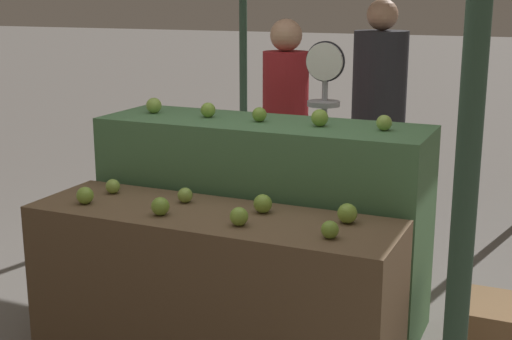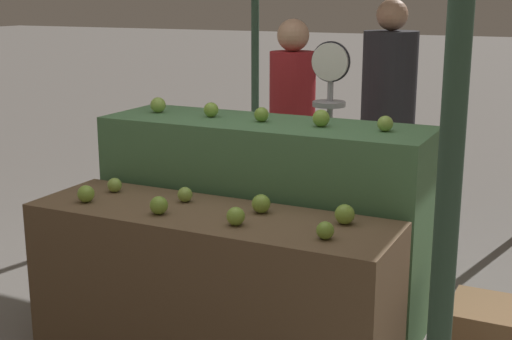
% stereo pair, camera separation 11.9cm
% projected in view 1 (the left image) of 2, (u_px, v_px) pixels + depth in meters
% --- Properties ---
extents(display_counter_front, '(1.77, 0.55, 0.76)m').
position_uv_depth(display_counter_front, '(212.00, 290.00, 3.40)').
color(display_counter_front, brown).
rests_on(display_counter_front, ground_plane).
extents(display_counter_back, '(1.77, 0.55, 1.10)m').
position_uv_depth(display_counter_back, '(262.00, 221.00, 3.89)').
color(display_counter_back, '#4C7A4C').
rests_on(display_counter_back, ground_plane).
extents(apple_front_0, '(0.08, 0.08, 0.08)m').
position_uv_depth(apple_front_0, '(85.00, 195.00, 3.45)').
color(apple_front_0, '#84AD3D').
rests_on(apple_front_0, display_counter_front).
extents(apple_front_1, '(0.09, 0.09, 0.09)m').
position_uv_depth(apple_front_1, '(160.00, 206.00, 3.27)').
color(apple_front_1, '#7AA338').
rests_on(apple_front_1, display_counter_front).
extents(apple_front_2, '(0.08, 0.08, 0.08)m').
position_uv_depth(apple_front_2, '(239.00, 216.00, 3.13)').
color(apple_front_2, '#84AD3D').
rests_on(apple_front_2, display_counter_front).
extents(apple_front_3, '(0.08, 0.08, 0.08)m').
position_uv_depth(apple_front_3, '(330.00, 230.00, 2.96)').
color(apple_front_3, '#7AA338').
rests_on(apple_front_3, display_counter_front).
extents(apple_front_4, '(0.07, 0.07, 0.07)m').
position_uv_depth(apple_front_4, '(113.00, 186.00, 3.63)').
color(apple_front_4, '#8EB247').
rests_on(apple_front_4, display_counter_front).
extents(apple_front_5, '(0.07, 0.07, 0.07)m').
position_uv_depth(apple_front_5, '(185.00, 195.00, 3.47)').
color(apple_front_5, '#8EB247').
rests_on(apple_front_5, display_counter_front).
extents(apple_front_6, '(0.09, 0.09, 0.09)m').
position_uv_depth(apple_front_6, '(263.00, 204.00, 3.31)').
color(apple_front_6, '#84AD3D').
rests_on(apple_front_6, display_counter_front).
extents(apple_front_7, '(0.09, 0.09, 0.09)m').
position_uv_depth(apple_front_7, '(347.00, 213.00, 3.16)').
color(apple_front_7, '#84AD3D').
rests_on(apple_front_7, display_counter_front).
extents(apple_back_0, '(0.09, 0.09, 0.09)m').
position_uv_depth(apple_back_0, '(154.00, 105.00, 4.02)').
color(apple_back_0, '#8EB247').
rests_on(apple_back_0, display_counter_back).
extents(apple_back_1, '(0.08, 0.08, 0.08)m').
position_uv_depth(apple_back_1, '(208.00, 110.00, 3.88)').
color(apple_back_1, '#84AD3D').
rests_on(apple_back_1, display_counter_back).
extents(apple_back_2, '(0.08, 0.08, 0.08)m').
position_uv_depth(apple_back_2, '(259.00, 114.00, 3.75)').
color(apple_back_2, '#7AA338').
rests_on(apple_back_2, display_counter_back).
extents(apple_back_3, '(0.09, 0.09, 0.09)m').
position_uv_depth(apple_back_3, '(320.00, 118.00, 3.62)').
color(apple_back_3, '#84AD3D').
rests_on(apple_back_3, display_counter_back).
extents(apple_back_4, '(0.08, 0.08, 0.08)m').
position_uv_depth(apple_back_4, '(384.00, 123.00, 3.50)').
color(apple_back_4, '#8EB247').
rests_on(apple_back_4, display_counter_back).
extents(produce_scale, '(0.24, 0.20, 1.48)m').
position_uv_depth(produce_scale, '(324.00, 111.00, 4.34)').
color(produce_scale, '#99999E').
rests_on(produce_scale, ground_plane).
extents(person_vendor_at_scale, '(0.36, 0.36, 1.60)m').
position_uv_depth(person_vendor_at_scale, '(285.00, 120.00, 4.75)').
color(person_vendor_at_scale, '#2D2D38').
rests_on(person_vendor_at_scale, ground_plane).
extents(person_customer_left, '(0.49, 0.49, 1.73)m').
position_uv_depth(person_customer_left, '(379.00, 101.00, 5.28)').
color(person_customer_left, '#2D2D38').
rests_on(person_customer_left, ground_plane).
extents(wooden_crate_side, '(0.37, 0.37, 0.37)m').
position_uv_depth(wooden_crate_side, '(490.00, 339.00, 3.33)').
color(wooden_crate_side, olive).
rests_on(wooden_crate_side, ground_plane).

